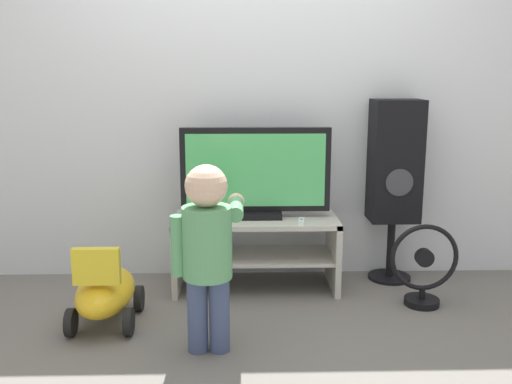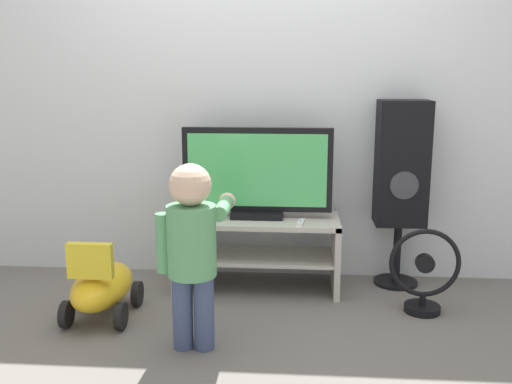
# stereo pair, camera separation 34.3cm
# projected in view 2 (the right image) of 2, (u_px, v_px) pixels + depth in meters

# --- Properties ---
(ground_plane) EXTENTS (16.00, 16.00, 0.00)m
(ground_plane) POSITION_uv_depth(u_px,v_px,m) (254.00, 300.00, 3.44)
(ground_plane) COLOR slate
(wall_back) EXTENTS (10.00, 0.06, 2.60)m
(wall_back) POSITION_uv_depth(u_px,v_px,m) (260.00, 80.00, 3.67)
(wall_back) COLOR silver
(wall_back) RESTS_ON ground_plane
(tv_stand) EXTENTS (1.02, 0.44, 0.46)m
(tv_stand) POSITION_uv_depth(u_px,v_px,m) (257.00, 242.00, 3.59)
(tv_stand) COLOR beige
(tv_stand) RESTS_ON ground_plane
(television) EXTENTS (0.93, 0.20, 0.56)m
(television) POSITION_uv_depth(u_px,v_px,m) (257.00, 174.00, 3.52)
(television) COLOR black
(television) RESTS_ON tv_stand
(game_console) EXTENTS (0.05, 0.17, 0.06)m
(game_console) POSITION_uv_depth(u_px,v_px,m) (197.00, 214.00, 3.53)
(game_console) COLOR white
(game_console) RESTS_ON tv_stand
(remote_primary) EXTENTS (0.05, 0.13, 0.03)m
(remote_primary) POSITION_uv_depth(u_px,v_px,m) (301.00, 223.00, 3.40)
(remote_primary) COLOR white
(remote_primary) RESTS_ON tv_stand
(child) EXTENTS (0.35, 0.52, 0.93)m
(child) POSITION_uv_depth(u_px,v_px,m) (193.00, 242.00, 2.74)
(child) COLOR #3F4C72
(child) RESTS_ON ground_plane
(speaker_tower) EXTENTS (0.31, 0.28, 1.18)m
(speaker_tower) POSITION_uv_depth(u_px,v_px,m) (401.00, 168.00, 3.55)
(speaker_tower) COLOR black
(speaker_tower) RESTS_ON ground_plane
(floor_fan) EXTENTS (0.40, 0.21, 0.49)m
(floor_fan) POSITION_uv_depth(u_px,v_px,m) (424.00, 275.00, 3.23)
(floor_fan) COLOR black
(floor_fan) RESTS_ON ground_plane
(ride_on_toy) EXTENTS (0.34, 0.57, 0.48)m
(ride_on_toy) POSITION_uv_depth(u_px,v_px,m) (102.00, 286.00, 3.17)
(ride_on_toy) COLOR gold
(ride_on_toy) RESTS_ON ground_plane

